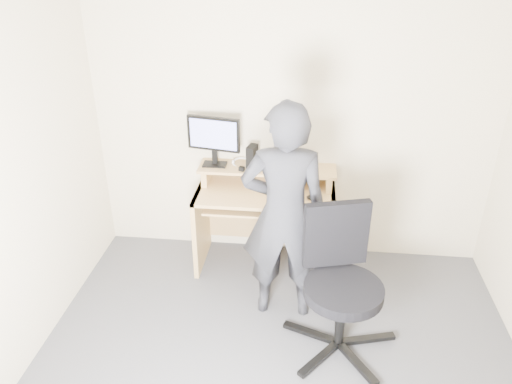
% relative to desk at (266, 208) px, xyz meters
% --- Properties ---
extents(back_wall, '(3.50, 0.02, 2.50)m').
position_rel_desk_xyz_m(back_wall, '(0.20, 0.22, 0.70)').
color(back_wall, beige).
rests_on(back_wall, ground).
extents(desk, '(1.20, 0.60, 0.91)m').
position_rel_desk_xyz_m(desk, '(0.00, 0.00, 0.00)').
color(desk, tan).
rests_on(desk, ground).
extents(monitor, '(0.47, 0.13, 0.45)m').
position_rel_desk_xyz_m(monitor, '(-0.46, 0.07, 0.63)').
color(monitor, black).
rests_on(monitor, desk).
extents(external_drive, '(0.10, 0.14, 0.20)m').
position_rel_desk_xyz_m(external_drive, '(-0.13, 0.06, 0.46)').
color(external_drive, black).
rests_on(external_drive, desk).
extents(travel_mug, '(0.08, 0.08, 0.17)m').
position_rel_desk_xyz_m(travel_mug, '(0.14, 0.04, 0.45)').
color(travel_mug, silver).
rests_on(travel_mug, desk).
extents(smartphone, '(0.11, 0.15, 0.01)m').
position_rel_desk_xyz_m(smartphone, '(0.33, 0.06, 0.37)').
color(smartphone, black).
rests_on(smartphone, desk).
extents(charger, '(0.05, 0.05, 0.03)m').
position_rel_desk_xyz_m(charger, '(-0.21, -0.02, 0.38)').
color(charger, black).
rests_on(charger, desk).
extents(headphones, '(0.16, 0.16, 0.06)m').
position_rel_desk_xyz_m(headphones, '(-0.24, 0.13, 0.37)').
color(headphones, silver).
rests_on(headphones, desk).
extents(keyboard, '(0.47, 0.21, 0.03)m').
position_rel_desk_xyz_m(keyboard, '(-0.11, -0.17, 0.12)').
color(keyboard, black).
rests_on(keyboard, desk).
extents(mouse, '(0.11, 0.09, 0.04)m').
position_rel_desk_xyz_m(mouse, '(0.40, -0.18, 0.22)').
color(mouse, black).
rests_on(mouse, desk).
extents(office_chair, '(0.84, 0.81, 1.06)m').
position_rel_desk_xyz_m(office_chair, '(0.62, -1.00, 0.03)').
color(office_chair, black).
rests_on(office_chair, ground).
extents(person, '(0.66, 0.45, 1.76)m').
position_rel_desk_xyz_m(person, '(0.19, -0.68, 0.33)').
color(person, black).
rests_on(person, ground).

